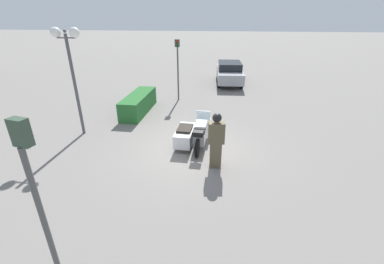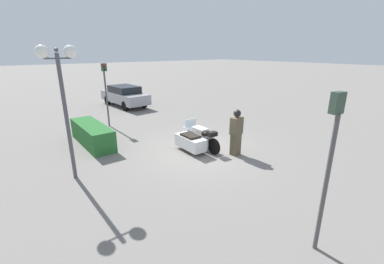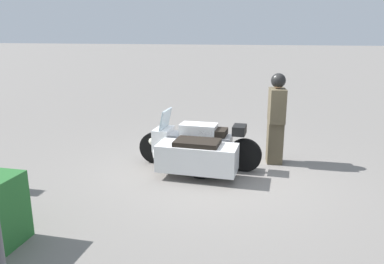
{
  "view_description": "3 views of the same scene",
  "coord_description": "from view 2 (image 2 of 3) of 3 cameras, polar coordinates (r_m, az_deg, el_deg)",
  "views": [
    {
      "loc": [
        -8.4,
        -1.1,
        4.59
      ],
      "look_at": [
        0.0,
        0.03,
        0.73
      ],
      "focal_mm": 24.0,
      "sensor_mm": 36.0,
      "label": 1
    },
    {
      "loc": [
        -7.61,
        6.45,
        4.07
      ],
      "look_at": [
        0.2,
        0.4,
        0.91
      ],
      "focal_mm": 24.0,
      "sensor_mm": 36.0,
      "label": 2
    },
    {
      "loc": [
        -1.03,
        6.79,
        2.65
      ],
      "look_at": [
        0.45,
        0.44,
        0.91
      ],
      "focal_mm": 35.0,
      "sensor_mm": 36.0,
      "label": 3
    }
  ],
  "objects": [
    {
      "name": "ground_plane",
      "position": [
        10.77,
        2.36,
        -4.44
      ],
      "size": [
        160.0,
        160.0,
        0.0
      ],
      "primitive_type": "plane",
      "color": "slate"
    },
    {
      "name": "traffic_light_far",
      "position": [
        5.56,
        28.32,
        -3.96
      ],
      "size": [
        0.22,
        0.28,
        3.36
      ],
      "rotation": [
        0.0,
        0.0,
        -0.19
      ],
      "color": "#4C4C4C",
      "rests_on": "ground"
    },
    {
      "name": "traffic_light_near",
      "position": [
        14.65,
        -18.65,
        9.69
      ],
      "size": [
        0.23,
        0.27,
        3.41
      ],
      "rotation": [
        0.0,
        0.0,
        3.19
      ],
      "color": "#4C4C4C",
      "rests_on": "ground"
    },
    {
      "name": "officer_rider",
      "position": [
        10.33,
        9.8,
        0.15
      ],
      "size": [
        0.38,
        0.55,
        1.87
      ],
      "rotation": [
        0.0,
        0.0,
        0.14
      ],
      "color": "brown",
      "rests_on": "ground"
    },
    {
      "name": "hedge_bush_curbside",
      "position": [
        12.34,
        -21.3,
        -0.48
      ],
      "size": [
        3.35,
        0.95,
        0.93
      ],
      "primitive_type": "cube",
      "color": "#28662D",
      "rests_on": "ground"
    },
    {
      "name": "police_motorcycle",
      "position": [
        10.94,
        0.35,
        -1.45
      ],
      "size": [
        2.52,
        1.24,
        1.16
      ],
      "rotation": [
        0.0,
        0.0,
        -0.03
      ],
      "color": "black",
      "rests_on": "ground"
    },
    {
      "name": "parked_car_background",
      "position": [
        20.11,
        -14.73,
        7.87
      ],
      "size": [
        4.74,
        2.04,
        1.53
      ],
      "rotation": [
        0.0,
        0.0,
        0.07
      ],
      "color": "#9E9EA3",
      "rests_on": "ground"
    },
    {
      "name": "twin_lamp_post",
      "position": [
        8.68,
        -27.23,
        10.86
      ],
      "size": [
        0.37,
        1.11,
        4.21
      ],
      "color": "#4C4C51",
      "rests_on": "ground"
    }
  ]
}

